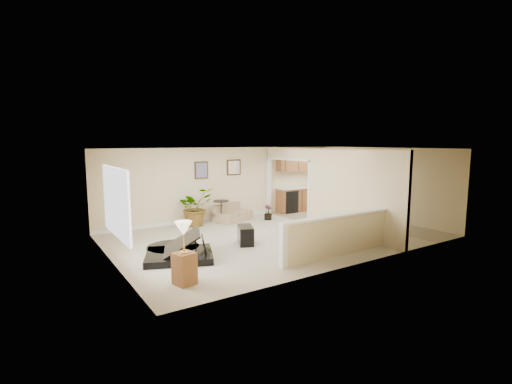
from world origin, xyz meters
TOP-DOWN VIEW (x-y plane):
  - floor at (0.00, 0.00)m, footprint 9.00×9.00m
  - back_wall at (0.00, 3.00)m, footprint 9.00×0.04m
  - front_wall at (0.00, -3.00)m, footprint 9.00×0.04m
  - left_wall at (-4.50, 0.00)m, footprint 0.04×6.00m
  - right_wall at (4.50, 0.00)m, footprint 0.04×6.00m
  - ceiling at (0.00, 0.00)m, footprint 9.00×6.00m
  - kitchen_vinyl at (3.15, 0.00)m, footprint 2.70×6.00m
  - interior_partition at (1.80, 0.25)m, footprint 0.18×5.99m
  - pony_half_wall at (0.08, -2.30)m, footprint 3.42×0.22m
  - left_window at (-4.49, -0.50)m, footprint 0.05×2.15m
  - wall_art_left at (-0.95, 2.97)m, footprint 0.48×0.04m
  - wall_mirror at (0.30, 2.97)m, footprint 0.55×0.04m
  - kitchen_cabinets at (3.19, 2.73)m, footprint 2.36×0.65m
  - piano at (-3.18, -0.35)m, footprint 2.12×2.08m
  - piano_bench at (-1.19, -0.24)m, footprint 0.62×0.81m
  - loveseat at (-0.03, 2.53)m, footprint 1.57×1.19m
  - accent_table at (-0.51, 2.42)m, footprint 0.52×0.52m
  - palm_plant at (-1.41, 2.51)m, footprint 1.32×1.22m
  - small_plant at (1.09, 1.98)m, footprint 0.30×0.30m
  - lamp_stand at (-3.63, -2.01)m, footprint 0.44×0.44m

SIDE VIEW (x-z plane):
  - floor at x=0.00m, z-range 0.00..0.00m
  - kitchen_vinyl at x=3.15m, z-range 0.00..0.01m
  - small_plant at x=1.09m, z-range -0.04..0.47m
  - piano_bench at x=-1.19m, z-range 0.00..0.48m
  - loveseat at x=-0.03m, z-range -0.09..0.66m
  - accent_table at x=-0.51m, z-range 0.11..0.86m
  - lamp_stand at x=-3.63m, z-range -0.09..1.12m
  - pony_half_wall at x=0.08m, z-range 0.02..1.02m
  - piano at x=-3.18m, z-range -0.12..1.30m
  - palm_plant at x=-1.41m, z-range -0.01..1.22m
  - kitchen_cabinets at x=3.19m, z-range -0.29..2.03m
  - interior_partition at x=1.80m, z-range -0.03..2.47m
  - back_wall at x=0.00m, z-range 0.00..2.50m
  - front_wall at x=0.00m, z-range 0.00..2.50m
  - left_wall at x=-4.50m, z-range 0.00..2.50m
  - right_wall at x=4.50m, z-range 0.00..2.50m
  - left_window at x=-4.49m, z-range 0.73..2.17m
  - wall_art_left at x=-0.95m, z-range 1.46..2.04m
  - wall_mirror at x=0.30m, z-range 1.52..2.08m
  - ceiling at x=0.00m, z-range 2.48..2.52m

